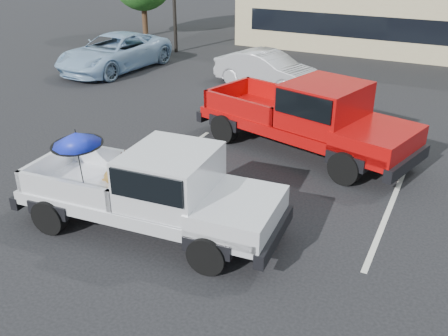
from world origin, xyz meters
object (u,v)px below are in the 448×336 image
(silver_sedan, at_px, (267,70))
(silver_pickup, at_px, (160,187))
(blue_suv, at_px, (114,52))
(red_pickup, at_px, (317,116))

(silver_sedan, bearing_deg, silver_pickup, -156.75)
(silver_sedan, bearing_deg, blue_suv, 106.09)
(red_pickup, bearing_deg, blue_suv, 170.48)
(silver_sedan, height_order, blue_suv, blue_suv)
(silver_pickup, height_order, blue_suv, silver_pickup)
(silver_pickup, distance_m, red_pickup, 5.59)
(red_pickup, xyz_separation_m, blue_suv, (-11.02, 5.16, -0.36))
(silver_pickup, distance_m, blue_suv, 14.07)
(silver_pickup, relative_size, blue_suv, 1.01)
(blue_suv, bearing_deg, red_pickup, -20.84)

